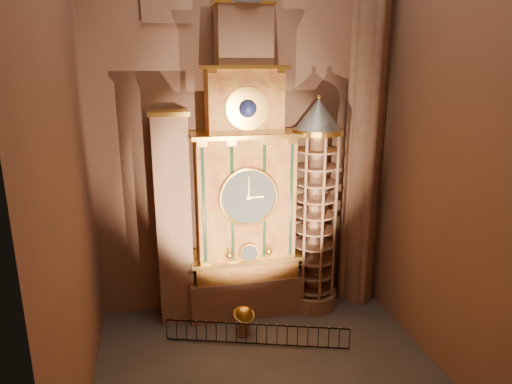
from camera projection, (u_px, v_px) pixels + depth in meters
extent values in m
plane|color=#383330|center=(269.00, 370.00, 18.82)|extent=(14.00, 14.00, 0.00)
plane|color=#895A49|center=(239.00, 90.00, 21.50)|extent=(22.00, 0.00, 22.00)
plane|color=#895A49|center=(56.00, 102.00, 14.40)|extent=(0.00, 22.00, 22.00)
plane|color=#895A49|center=(449.00, 96.00, 17.32)|extent=(0.00, 22.00, 22.00)
cube|color=#8C634C|center=(245.00, 291.00, 23.26)|extent=(5.60, 2.20, 2.00)
cube|color=maroon|center=(245.00, 264.00, 22.85)|extent=(5.00, 2.00, 1.00)
cube|color=gold|center=(245.00, 254.00, 22.66)|extent=(5.40, 2.30, 0.18)
cube|color=maroon|center=(244.00, 197.00, 21.91)|extent=(4.60, 2.00, 6.00)
cylinder|color=black|center=(204.00, 205.00, 20.67)|extent=(0.32, 0.32, 5.60)
cylinder|color=black|center=(232.00, 203.00, 20.94)|extent=(0.32, 0.32, 5.60)
cylinder|color=black|center=(264.00, 201.00, 21.26)|extent=(0.32, 0.32, 5.60)
cylinder|color=black|center=(290.00, 200.00, 21.53)|extent=(0.32, 0.32, 5.60)
cube|color=gold|center=(244.00, 134.00, 21.04)|extent=(5.00, 2.25, 0.18)
cylinder|color=#2D3033|center=(248.00, 197.00, 20.88)|extent=(2.60, 0.12, 2.60)
torus|color=gold|center=(249.00, 197.00, 20.83)|extent=(2.80, 0.16, 2.80)
cylinder|color=gold|center=(249.00, 253.00, 21.46)|extent=(0.90, 0.10, 0.90)
sphere|color=gold|center=(229.00, 255.00, 21.33)|extent=(0.36, 0.36, 0.36)
sphere|color=gold|center=(269.00, 252.00, 21.72)|extent=(0.36, 0.36, 0.36)
cube|color=maroon|center=(244.00, 102.00, 20.70)|extent=(3.40, 1.80, 3.00)
sphere|color=#0C173F|center=(248.00, 109.00, 19.89)|extent=(0.80, 0.80, 0.80)
cube|color=gold|center=(244.00, 67.00, 20.23)|extent=(3.80, 2.00, 0.15)
cube|color=#8C634C|center=(243.00, 37.00, 19.94)|extent=(2.40, 1.60, 2.60)
cube|color=#8C634C|center=(174.00, 222.00, 21.47)|extent=(1.60, 1.40, 10.00)
cube|color=gold|center=(176.00, 265.00, 21.61)|extent=(1.35, 0.10, 2.10)
cube|color=#441512|center=(176.00, 265.00, 21.56)|extent=(1.05, 0.04, 1.75)
cube|color=gold|center=(173.00, 213.00, 20.91)|extent=(1.35, 0.10, 2.10)
cube|color=#441512|center=(174.00, 213.00, 20.86)|extent=(1.05, 0.04, 1.75)
cube|color=gold|center=(171.00, 157.00, 20.21)|extent=(1.35, 0.10, 2.10)
cube|color=#441512|center=(171.00, 157.00, 20.16)|extent=(1.05, 0.04, 1.75)
cube|color=gold|center=(168.00, 113.00, 20.10)|extent=(1.80, 1.60, 0.20)
cylinder|color=#8C634C|center=(312.00, 297.00, 23.86)|extent=(2.50, 2.50, 0.80)
cylinder|color=#8C634C|center=(315.00, 216.00, 22.65)|extent=(0.70, 0.70, 8.20)
cylinder|color=gold|center=(318.00, 132.00, 21.52)|extent=(2.40, 2.40, 0.25)
cone|color=slate|center=(318.00, 114.00, 21.31)|extent=(2.30, 2.30, 1.50)
sphere|color=gold|center=(319.00, 97.00, 21.09)|extent=(0.20, 0.20, 0.20)
cylinder|color=#8C634C|center=(368.00, 89.00, 21.83)|extent=(1.60, 1.60, 22.00)
cylinder|color=#8C634C|center=(384.00, 89.00, 22.00)|extent=(0.44, 0.44, 22.00)
cylinder|color=#8C634C|center=(353.00, 90.00, 21.67)|extent=(0.44, 0.44, 22.00)
cylinder|color=#8C634C|center=(361.00, 89.00, 22.59)|extent=(0.44, 0.44, 22.00)
cylinder|color=#8C634C|center=(376.00, 90.00, 21.08)|extent=(0.44, 0.44, 22.00)
cylinder|color=#8C634C|center=(244.00, 328.00, 21.22)|extent=(0.54, 0.54, 0.62)
sphere|color=gold|center=(244.00, 315.00, 21.03)|extent=(0.80, 0.80, 0.80)
torus|color=gold|center=(244.00, 315.00, 21.03)|extent=(1.22, 1.18, 0.43)
cube|color=black|center=(257.00, 324.00, 20.17)|extent=(7.81, 2.56, 0.05)
cube|color=black|center=(257.00, 344.00, 20.43)|extent=(7.81, 2.56, 0.05)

